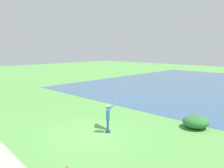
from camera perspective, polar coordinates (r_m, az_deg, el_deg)
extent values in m
plane|color=#569947|center=(14.18, -4.85, -12.53)|extent=(120.00, 120.00, 0.00)
cube|color=#232328|center=(14.59, -1.00, -11.74)|extent=(0.25, 0.24, 0.06)
cylinder|color=#2D4C8E|center=(14.45, -1.08, -10.18)|extent=(0.14, 0.14, 0.82)
cube|color=#232328|center=(14.36, -0.97, -12.07)|extent=(0.25, 0.24, 0.06)
cylinder|color=#2D4C8E|center=(14.22, -1.06, -10.50)|extent=(0.14, 0.14, 0.82)
cube|color=teal|center=(14.11, -1.08, -7.61)|extent=(0.43, 0.44, 0.60)
sphere|color=#996B4C|center=(13.99, -1.08, -5.81)|extent=(0.22, 0.22, 0.22)
ellipsoid|color=tan|center=(13.98, -1.15, -5.66)|extent=(0.32, 0.32, 0.13)
cylinder|color=teal|center=(14.08, -0.19, -5.75)|extent=(0.25, 0.56, 0.43)
cylinder|color=teal|center=(13.91, -0.16, -5.93)|extent=(0.56, 0.23, 0.43)
sphere|color=#996B4C|center=(13.97, 0.48, -5.32)|extent=(0.10, 0.10, 0.10)
cylinder|color=silver|center=(13.72, 7.10, 7.51)|extent=(2.29, 2.17, 6.24)
ellipsoid|color=#2D7033|center=(16.10, 20.39, -8.92)|extent=(1.79, 1.67, 0.80)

